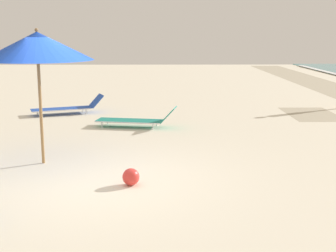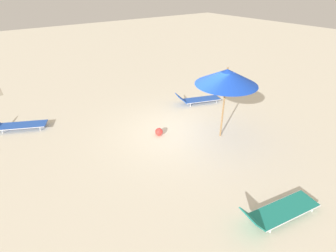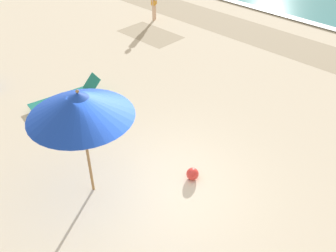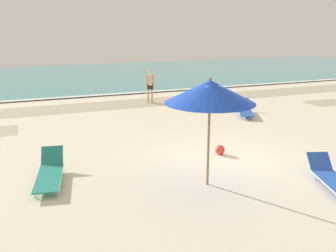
% 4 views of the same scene
% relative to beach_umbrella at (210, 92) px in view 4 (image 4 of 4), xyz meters
% --- Properties ---
extents(ground_plane, '(60.00, 60.00, 0.16)m').
position_rel_beach_umbrella_xyz_m(ground_plane, '(1.05, 1.07, -2.40)').
color(ground_plane, beige).
extents(ocean_water, '(60.00, 18.21, 0.07)m').
position_rel_beach_umbrella_xyz_m(ocean_water, '(1.05, 22.01, -2.29)').
color(ocean_water, teal).
rests_on(ocean_water, ground_plane).
extents(beach_umbrella, '(2.15, 2.15, 2.67)m').
position_rel_beach_umbrella_xyz_m(beach_umbrella, '(0.00, 0.00, 0.00)').
color(beach_umbrella, '#9E7547').
rests_on(beach_umbrella, ground_plane).
extents(sun_lounger_beside_umbrella, '(1.29, 2.23, 0.56)m').
position_rel_beach_umbrella_xyz_m(sun_lounger_beside_umbrella, '(2.77, -1.30, -2.11)').
color(sun_lounger_beside_umbrella, blue).
rests_on(sun_lounger_beside_umbrella, ground_plane).
extents(sun_lounger_near_water_left, '(0.98, 2.29, 0.59)m').
position_rel_beach_umbrella_xyz_m(sun_lounger_near_water_left, '(-3.61, 1.71, -2.11)').
color(sun_lounger_near_water_left, '#1E8475').
rests_on(sun_lounger_near_water_left, ground_plane).
extents(sun_lounger_near_water_right, '(1.50, 2.21, 0.56)m').
position_rel_beach_umbrella_xyz_m(sun_lounger_near_water_right, '(5.09, 6.15, -2.11)').
color(sun_lounger_near_water_right, blue).
rests_on(sun_lounger_near_water_right, ground_plane).
extents(beachgoer_wading_adult, '(0.45, 0.27, 1.76)m').
position_rel_beach_umbrella_xyz_m(beachgoer_wading_adult, '(2.08, 10.25, -1.32)').
color(beachgoer_wading_adult, beige).
rests_on(beachgoer_wading_adult, ground_plane).
extents(beach_ball, '(0.30, 0.30, 0.30)m').
position_rel_beach_umbrella_xyz_m(beach_ball, '(1.41, 1.86, -2.18)').
color(beach_ball, red).
rests_on(beach_ball, ground_plane).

